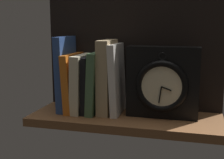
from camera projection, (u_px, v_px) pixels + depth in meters
ground_plane at (125, 119)px, 95.75cm from camera, size 58.38×22.10×2.50cm
back_panel at (133, 48)px, 101.89cm from camera, size 58.38×1.20×40.40cm
book_blue_modern at (66, 73)px, 100.66cm from camera, size 2.91×13.26×24.00cm
book_orange_pandolfini at (74, 82)px, 100.48cm from camera, size 3.20×15.35×18.55cm
book_cream_twain at (82, 83)px, 99.75cm from camera, size 3.44×15.29×18.32cm
book_black_skeptic at (90, 84)px, 99.10cm from camera, size 2.12×13.76×17.96cm
book_green_romantic at (97, 82)px, 98.38cm from camera, size 3.33×15.43×19.33cm
book_tan_shortstories at (107, 77)px, 97.19cm from camera, size 3.79×12.68×23.04cm
book_white_catcher at (117, 79)px, 96.47cm from camera, size 3.23×13.24×21.94cm
framed_clock at (163, 83)px, 92.06cm from camera, size 21.38×6.80×21.38cm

